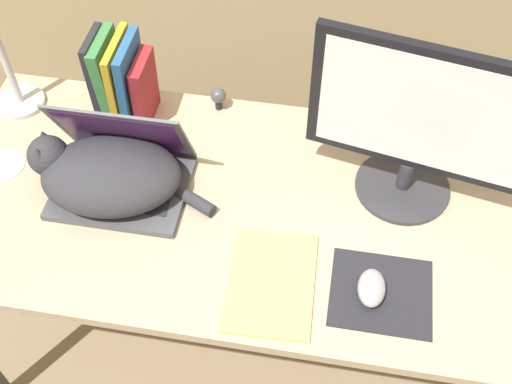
{
  "coord_description": "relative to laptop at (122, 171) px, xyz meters",
  "views": [
    {
      "loc": [
        0.2,
        -0.57,
        1.97
      ],
      "look_at": [
        0.05,
        0.33,
        0.83
      ],
      "focal_mm": 45.0,
      "sensor_mm": 36.0,
      "label": 1
    }
  ],
  "objects": [
    {
      "name": "desk",
      "position": [
        0.29,
        -0.02,
        -0.12
      ],
      "size": [
        1.49,
        0.72,
        0.73
      ],
      "color": "tan",
      "rests_on": "ground_plane"
    },
    {
      "name": "laptop",
      "position": [
        0.0,
        0.0,
        0.0
      ],
      "size": [
        0.32,
        0.25,
        0.24
      ],
      "color": "#4C4C51",
      "rests_on": "desk"
    },
    {
      "name": "cat",
      "position": [
        -0.02,
        -0.03,
        0.02
      ],
      "size": [
        0.46,
        0.28,
        0.15
      ],
      "color": "#333338",
      "rests_on": "desk"
    },
    {
      "name": "external_monitor",
      "position": [
        0.68,
        0.1,
        0.18
      ],
      "size": [
        0.5,
        0.23,
        0.43
      ],
      "color": "#333338",
      "rests_on": "desk"
    },
    {
      "name": "mousepad",
      "position": [
        0.65,
        -0.21,
        -0.05
      ],
      "size": [
        0.22,
        0.2,
        0.0
      ],
      "color": "#232328",
      "rests_on": "desk"
    },
    {
      "name": "computer_mouse",
      "position": [
        0.62,
        -0.21,
        -0.03
      ],
      "size": [
        0.06,
        0.1,
        0.04
      ],
      "color": "#99999E",
      "rests_on": "mousepad"
    },
    {
      "name": "book_row",
      "position": [
        -0.06,
        0.24,
        0.07
      ],
      "size": [
        0.14,
        0.17,
        0.25
      ],
      "color": "#232328",
      "rests_on": "desk"
    },
    {
      "name": "notepad",
      "position": [
        0.4,
        -0.22,
        -0.04
      ],
      "size": [
        0.2,
        0.28,
        0.01
      ],
      "color": "#E5DB6B",
      "rests_on": "desk"
    },
    {
      "name": "webcam",
      "position": [
        0.18,
        0.3,
        -0.0
      ],
      "size": [
        0.04,
        0.04,
        0.07
      ],
      "color": "#232328",
      "rests_on": "desk"
    },
    {
      "name": "cd_disc",
      "position": [
        -0.33,
        0.0,
        -0.05
      ],
      "size": [
        0.12,
        0.12,
        0.0
      ],
      "color": "silver",
      "rests_on": "desk"
    }
  ]
}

